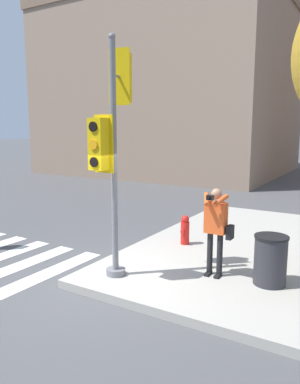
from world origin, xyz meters
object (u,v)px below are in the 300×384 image
Objects in this scene: traffic_signal_pole at (112,134)px; trash_bin at (270,260)px; person_photographer at (216,224)px; fire_hydrant at (185,230)px.

trash_bin is at bearing 22.32° from traffic_signal_pole.
traffic_signal_pole reaches higher than person_photographer.
fire_hydrant is 2.72m from trash_bin.
traffic_signal_pole is 3.66m from trash_bin.
trash_bin is at bearing -29.70° from fire_hydrant.
fire_hydrant is (-1.36, 1.48, -0.66)m from person_photographer.
traffic_signal_pole is at bearing -149.93° from person_photographer.
person_photographer reaches higher than fire_hydrant.
person_photographer is 1.15m from trash_bin.
traffic_signal_pole reaches higher than fire_hydrant.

